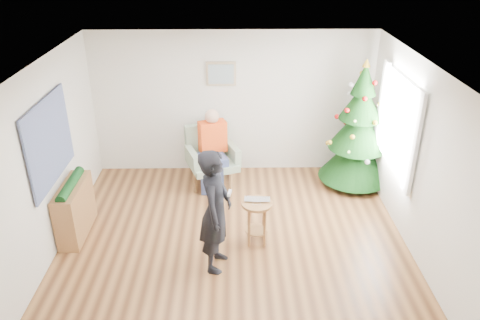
{
  "coord_description": "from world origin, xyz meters",
  "views": [
    {
      "loc": [
        0.01,
        -5.47,
        4.09
      ],
      "look_at": [
        0.1,
        0.6,
        1.1
      ],
      "focal_mm": 35.0,
      "sensor_mm": 36.0,
      "label": 1
    }
  ],
  "objects_px": {
    "christmas_tree": "(359,130)",
    "armchair": "(212,163)",
    "standing_man": "(216,211)",
    "console": "(75,210)",
    "stool": "(257,222)"
  },
  "relations": [
    {
      "from": "standing_man",
      "to": "console",
      "type": "bearing_deg",
      "value": 79.84
    },
    {
      "from": "armchair",
      "to": "standing_man",
      "type": "xyz_separation_m",
      "value": [
        0.15,
        -2.3,
        0.46
      ]
    },
    {
      "from": "console",
      "to": "christmas_tree",
      "type": "bearing_deg",
      "value": 18.43
    },
    {
      "from": "armchair",
      "to": "console",
      "type": "xyz_separation_m",
      "value": [
        -1.95,
        -1.52,
        0.01
      ]
    },
    {
      "from": "armchair",
      "to": "console",
      "type": "height_order",
      "value": "armchair"
    },
    {
      "from": "armchair",
      "to": "standing_man",
      "type": "bearing_deg",
      "value": -105.93
    },
    {
      "from": "standing_man",
      "to": "armchair",
      "type": "bearing_deg",
      "value": 14.04
    },
    {
      "from": "christmas_tree",
      "to": "console",
      "type": "height_order",
      "value": "christmas_tree"
    },
    {
      "from": "christmas_tree",
      "to": "standing_man",
      "type": "height_order",
      "value": "christmas_tree"
    },
    {
      "from": "stool",
      "to": "armchair",
      "type": "distance_m",
      "value": 1.92
    },
    {
      "from": "christmas_tree",
      "to": "armchair",
      "type": "xyz_separation_m",
      "value": [
        -2.53,
        0.02,
        -0.62
      ]
    },
    {
      "from": "armchair",
      "to": "console",
      "type": "bearing_deg",
      "value": -161.79
    },
    {
      "from": "stool",
      "to": "standing_man",
      "type": "relative_size",
      "value": 0.39
    },
    {
      "from": "christmas_tree",
      "to": "standing_man",
      "type": "relative_size",
      "value": 1.32
    },
    {
      "from": "christmas_tree",
      "to": "armchair",
      "type": "relative_size",
      "value": 2.15
    }
  ]
}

